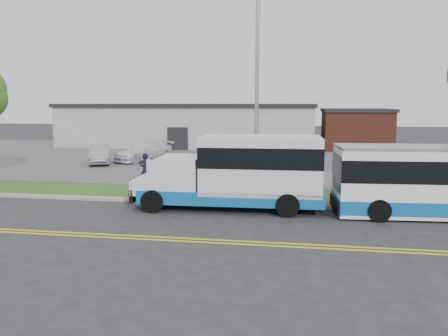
% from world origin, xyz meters
% --- Properties ---
extents(ground, '(140.00, 140.00, 0.00)m').
position_xyz_m(ground, '(0.00, 0.00, 0.00)').
color(ground, '#28282B').
rests_on(ground, ground).
extents(lane_line_north, '(70.00, 0.12, 0.01)m').
position_xyz_m(lane_line_north, '(0.00, -3.85, 0.01)').
color(lane_line_north, gold).
rests_on(lane_line_north, ground).
extents(lane_line_south, '(70.00, 0.12, 0.01)m').
position_xyz_m(lane_line_south, '(0.00, -4.15, 0.01)').
color(lane_line_south, gold).
rests_on(lane_line_south, ground).
extents(curb, '(80.00, 0.30, 0.15)m').
position_xyz_m(curb, '(0.00, 1.10, 0.07)').
color(curb, '#9E9B93').
rests_on(curb, ground).
extents(verge, '(80.00, 3.30, 0.10)m').
position_xyz_m(verge, '(0.00, 2.90, 0.05)').
color(verge, '#264F1A').
rests_on(verge, ground).
extents(parking_lot, '(80.00, 25.00, 0.10)m').
position_xyz_m(parking_lot, '(0.00, 17.00, 0.05)').
color(parking_lot, '#4C4C4F').
rests_on(parking_lot, ground).
extents(commercial_building, '(25.40, 10.40, 4.35)m').
position_xyz_m(commercial_building, '(-6.00, 27.00, 2.18)').
color(commercial_building, '#9E9E99').
rests_on(commercial_building, ground).
extents(brick_wing, '(6.30, 7.30, 3.90)m').
position_xyz_m(brick_wing, '(10.50, 26.00, 1.96)').
color(brick_wing, brown).
rests_on(brick_wing, ground).
extents(streetlight_near, '(0.35, 1.53, 9.50)m').
position_xyz_m(streetlight_near, '(3.00, 2.73, 5.23)').
color(streetlight_near, gray).
rests_on(streetlight_near, verge).
extents(shuttle_bus, '(8.07, 2.90, 3.06)m').
position_xyz_m(shuttle_bus, '(2.60, 0.62, 1.63)').
color(shuttle_bus, '#0E599F').
rests_on(shuttle_bus, ground).
extents(pedestrian, '(0.68, 0.47, 1.78)m').
position_xyz_m(pedestrian, '(-2.82, 4.00, 0.99)').
color(pedestrian, black).
rests_on(pedestrian, verge).
extents(parked_car_a, '(2.82, 4.22, 1.32)m').
position_xyz_m(parked_car_a, '(-9.08, 12.02, 0.76)').
color(parked_car_a, '#9E9FA5').
rests_on(parked_car_a, parking_lot).
extents(parked_car_b, '(4.13, 5.19, 1.41)m').
position_xyz_m(parked_car_b, '(-6.46, 13.93, 0.80)').
color(parked_car_b, white).
rests_on(parked_car_b, parking_lot).
extents(grocery_bag_left, '(0.32, 0.32, 0.32)m').
position_xyz_m(grocery_bag_left, '(-3.12, 3.75, 0.26)').
color(grocery_bag_left, white).
rests_on(grocery_bag_left, verge).
extents(grocery_bag_right, '(0.32, 0.32, 0.32)m').
position_xyz_m(grocery_bag_right, '(-2.52, 4.25, 0.26)').
color(grocery_bag_right, white).
rests_on(grocery_bag_right, verge).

